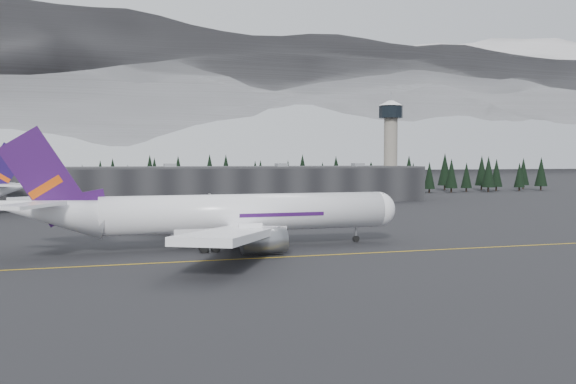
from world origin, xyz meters
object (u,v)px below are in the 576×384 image
object	(u,v)px
control_tower	(391,138)
gse_vehicle_a	(89,210)
gse_vehicle_b	(210,204)
terminal	(199,185)
jet_main	(212,214)

from	to	relation	value
control_tower	gse_vehicle_a	bearing A→B (deg)	-162.61
control_tower	gse_vehicle_b	distance (m)	79.85
terminal	gse_vehicle_b	xyz separation A→B (m)	(0.97, -16.52, -5.59)
jet_main	gse_vehicle_a	xyz separation A→B (m)	(-20.44, 81.67, -5.12)
gse_vehicle_a	gse_vehicle_b	distance (m)	40.76
terminal	gse_vehicle_a	xyz separation A→B (m)	(-36.74, -32.00, -5.61)
jet_main	gse_vehicle_a	bearing A→B (deg)	103.77
control_tower	gse_vehicle_a	size ratio (longest dim) A/B	7.55
jet_main	gse_vehicle_a	distance (m)	84.35
control_tower	gse_vehicle_a	world-z (taller)	control_tower
gse_vehicle_a	control_tower	bearing A→B (deg)	12.60
control_tower	jet_main	size ratio (longest dim) A/B	0.54
terminal	jet_main	size ratio (longest dim) A/B	2.28
control_tower	gse_vehicle_b	bearing A→B (deg)	-165.23
control_tower	jet_main	distance (m)	149.18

